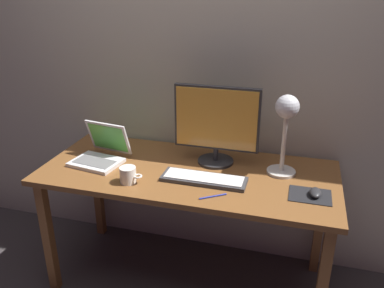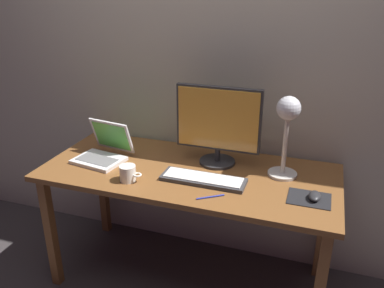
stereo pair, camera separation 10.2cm
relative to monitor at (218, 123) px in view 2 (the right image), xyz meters
name	(u,v)px [view 2 (the right image)]	position (x,y,z in m)	size (l,w,h in m)	color
ground_plane	(189,277)	(-0.12, -0.14, -0.98)	(4.80, 4.80, 0.00)	#383333
back_wall	(211,54)	(-0.12, 0.26, 0.32)	(4.80, 0.06, 2.60)	#B2A893
desk	(189,183)	(-0.12, -0.14, -0.32)	(1.60, 0.70, 0.74)	brown
monitor	(218,123)	(0.00, 0.00, 0.00)	(0.47, 0.20, 0.44)	#28282B
keyboard_main	(203,179)	(-0.01, -0.24, -0.23)	(0.44, 0.14, 0.03)	#38383A
laptop	(105,148)	(-0.63, -0.14, -0.18)	(0.30, 0.30, 0.21)	silver
desk_lamp	(287,121)	(0.37, -0.03, 0.06)	(0.15, 0.15, 0.43)	beige
mousepad	(309,199)	(0.52, -0.24, -0.24)	(0.20, 0.16, 0.00)	black
mouse	(315,196)	(0.54, -0.24, -0.22)	(0.06, 0.10, 0.03)	#28282B
coffee_mug	(128,173)	(-0.38, -0.35, -0.20)	(0.12, 0.08, 0.08)	white
pen	(210,197)	(0.07, -0.38, -0.23)	(0.01, 0.01, 0.14)	#2633A5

